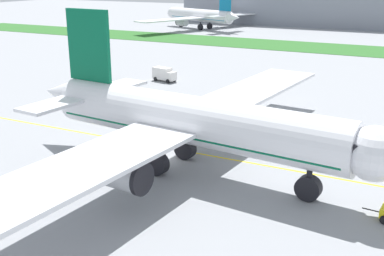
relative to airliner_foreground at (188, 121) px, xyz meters
name	(u,v)px	position (x,y,z in m)	size (l,w,h in m)	color
ground_plane	(169,159)	(-3.89, 2.14, -6.33)	(600.00, 600.00, 0.00)	gray
apron_taxi_line	(182,151)	(-3.89, 5.70, -6.33)	(280.00, 0.36, 0.01)	yellow
grass_median_strip	(334,49)	(-3.89, 109.22, -6.28)	(320.00, 24.00, 0.10)	#2D6628
airliner_foreground	(188,121)	(0.00, 0.00, 0.00)	(48.22, 74.75, 18.68)	white
ground_crew_wingwalker_port	(140,157)	(-6.19, -1.19, -5.26)	(0.53, 0.49, 1.77)	black
traffic_cone_port_wing	(3,209)	(-11.83, -18.04, -6.05)	(0.36, 0.36, 0.58)	#F2590C
service_truck_baggage_loader	(164,74)	(-28.24, 42.88, -4.71)	(5.94, 3.46, 3.02)	white
service_truck_fuel_bowser	(101,75)	(-40.10, 35.52, -4.78)	(4.97, 3.60, 2.83)	black
parked_airliner_far_left	(202,16)	(-66.38, 141.06, -0.66)	(41.57, 65.42, 16.75)	white
terminal_building	(319,6)	(-24.73, 176.60, 2.67)	(127.52, 20.00, 18.00)	gray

